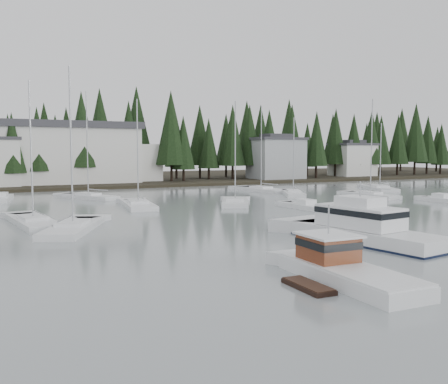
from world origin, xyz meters
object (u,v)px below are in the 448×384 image
object	(u,v)px
runabout_2	(441,201)
lobster_boat_brown	(342,272)
sailboat_9	(33,224)
house_east_b	(352,159)
sailboat_12	(73,230)
runabout_1	(305,207)
harbor_inn	(80,153)
sailboat_2	(380,190)
cabin_cruiser_center	(364,232)
sailboat_5	(261,191)
sailboat_4	(370,197)
sailboat_3	(235,204)
house_east_a	(276,157)
sailboat_7	(138,207)
runabout_3	(1,200)
sailboat_10	(293,195)
sailboat_1	(88,198)

from	to	relation	value
runabout_2	lobster_boat_brown	bearing A→B (deg)	121.92
sailboat_9	house_east_b	bearing A→B (deg)	-65.00
lobster_boat_brown	sailboat_9	bearing A→B (deg)	25.24
sailboat_12	runabout_1	size ratio (longest dim) A/B	1.91
harbor_inn	sailboat_2	bearing A→B (deg)	-38.28
lobster_boat_brown	sailboat_9	size ratio (longest dim) A/B	0.66
cabin_cruiser_center	sailboat_5	bearing A→B (deg)	-29.71
cabin_cruiser_center	sailboat_4	distance (m)	34.84
cabin_cruiser_center	sailboat_4	world-z (taller)	sailboat_4
sailboat_3	sailboat_5	bearing A→B (deg)	-11.41
house_east_a	sailboat_4	world-z (taller)	sailboat_4
sailboat_2	sailboat_9	distance (m)	55.84
house_east_a	sailboat_7	xyz separation A→B (m)	(-39.76, -34.88, -4.84)
lobster_boat_brown	sailboat_5	bearing A→B (deg)	-24.70
lobster_boat_brown	sailboat_12	xyz separation A→B (m)	(-8.97, 21.30, -0.40)
sailboat_3	sailboat_9	distance (m)	23.53
lobster_boat_brown	sailboat_5	size ratio (longest dim) A/B	0.61
house_east_a	lobster_boat_brown	bearing A→B (deg)	-119.82
sailboat_5	runabout_2	bearing A→B (deg)	-161.99
runabout_1	house_east_a	bearing A→B (deg)	-31.93
sailboat_3	runabout_3	size ratio (longest dim) A/B	1.75
lobster_boat_brown	sailboat_12	world-z (taller)	sailboat_12
house_east_b	sailboat_10	bearing A→B (deg)	-139.89
lobster_boat_brown	sailboat_1	world-z (taller)	sailboat_1
sailboat_4	sailboat_12	distance (m)	42.50
sailboat_10	runabout_2	distance (m)	19.26
cabin_cruiser_center	runabout_1	world-z (taller)	cabin_cruiser_center
runabout_1	lobster_boat_brown	bearing A→B (deg)	144.52
lobster_boat_brown	runabout_3	size ratio (longest dim) A/B	1.17
sailboat_10	sailboat_12	distance (m)	38.23
sailboat_4	runabout_2	bearing A→B (deg)	-157.43
lobster_boat_brown	sailboat_12	size ratio (longest dim) A/B	0.63
runabout_3	house_east_b	bearing A→B (deg)	-64.26
harbor_inn	runabout_2	size ratio (longest dim) A/B	5.27
sailboat_1	sailboat_12	world-z (taller)	sailboat_1
sailboat_5	lobster_boat_brown	bearing A→B (deg)	145.14
house_east_a	sailboat_12	xyz separation A→B (m)	(-49.05, -48.62, -4.84)
sailboat_2	sailboat_7	xyz separation A→B (m)	(-41.79, -6.87, 0.01)
sailboat_5	sailboat_1	bearing A→B (deg)	82.32
house_east_a	sailboat_12	distance (m)	69.23
harbor_inn	lobster_boat_brown	bearing A→B (deg)	-90.87
house_east_b	runabout_2	xyz separation A→B (m)	(-26.50, -47.43, -4.27)
sailboat_4	runabout_3	world-z (taller)	sailboat_4
lobster_boat_brown	runabout_1	distance (m)	30.40
sailboat_2	runabout_2	xyz separation A→B (m)	(-6.53, -17.42, 0.08)
cabin_cruiser_center	sailboat_10	size ratio (longest dim) A/B	1.01
sailboat_10	runabout_2	size ratio (longest dim) A/B	2.04
house_east_a	sailboat_12	size ratio (longest dim) A/B	0.80
sailboat_9	runabout_2	world-z (taller)	sailboat_9
house_east_a	sailboat_9	distance (m)	67.81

